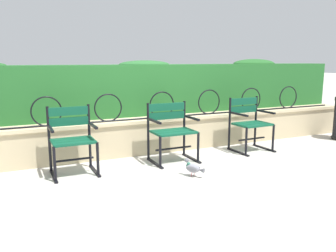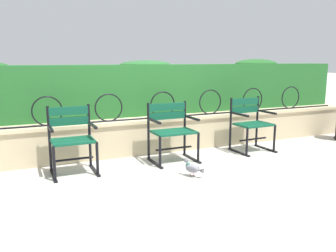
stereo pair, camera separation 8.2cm
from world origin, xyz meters
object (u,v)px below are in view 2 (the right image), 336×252
Objects in this scene: park_chair_right at (251,122)px; pigeon_near_chairs at (193,168)px; park_chair_left at (72,138)px; park_chair_centre at (172,129)px.

pigeon_near_chairs is (-1.46, -0.79, -0.35)m from park_chair_right.
park_chair_left is at bearing -179.80° from park_chair_right.
pigeon_near_chairs is at bearing -94.15° from park_chair_centre.
park_chair_centre is 1.41m from park_chair_right.
park_chair_centre is 0.85m from pigeon_near_chairs.
park_chair_left is 2.82m from park_chair_right.
park_chair_left is 3.33× the size of pigeon_near_chairs.
park_chair_left is at bearing 179.52° from park_chair_centre.
park_chair_left is 1.02× the size of park_chair_right.
park_chair_left is at bearing 150.04° from pigeon_near_chairs.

